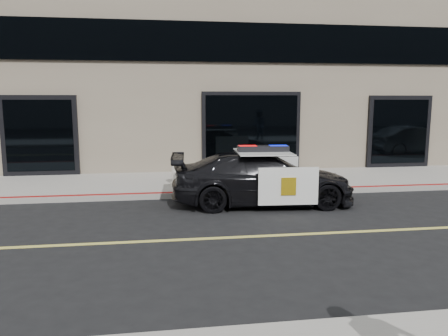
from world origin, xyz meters
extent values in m
plane|color=black|center=(0.00, 0.00, 0.00)|extent=(120.00, 120.00, 0.00)
cube|color=gray|center=(0.00, 5.25, 0.07)|extent=(60.00, 3.50, 0.15)
cube|color=#756856|center=(0.00, 10.50, 6.00)|extent=(60.00, 7.00, 12.00)
imported|color=black|center=(-1.63, 2.57, 0.66)|extent=(2.41, 4.76, 1.31)
cube|color=white|center=(-1.25, 1.60, 0.64)|extent=(1.40, 0.12, 0.88)
cube|color=white|center=(-1.13, 3.48, 0.64)|extent=(1.40, 0.12, 0.88)
cube|color=white|center=(-1.63, 2.57, 1.32)|extent=(1.41, 1.66, 0.02)
cube|color=gold|center=(-1.25, 1.58, 0.64)|extent=(0.35, 0.03, 0.42)
cube|color=black|center=(-1.63, 2.57, 1.40)|extent=(1.28, 0.41, 0.15)
cube|color=red|center=(-2.01, 2.59, 1.41)|extent=(0.45, 0.31, 0.14)
cube|color=#0C19CC|center=(-1.25, 2.55, 1.41)|extent=(0.45, 0.31, 0.14)
cylinder|color=white|center=(-3.69, 4.59, 0.19)|extent=(0.39, 0.39, 0.09)
cylinder|color=white|center=(-3.69, 4.59, 0.51)|extent=(0.28, 0.28, 0.55)
cylinder|color=white|center=(-3.69, 4.59, 0.81)|extent=(0.34, 0.34, 0.07)
sphere|color=white|center=(-3.69, 4.59, 0.87)|extent=(0.25, 0.25, 0.25)
cylinder|color=white|center=(-3.69, 4.59, 0.98)|extent=(0.08, 0.08, 0.08)
cylinder|color=white|center=(-3.69, 4.78, 0.59)|extent=(0.14, 0.13, 0.14)
cylinder|color=white|center=(-3.69, 4.41, 0.59)|extent=(0.14, 0.13, 0.14)
cylinder|color=white|center=(-3.69, 4.38, 0.51)|extent=(0.19, 0.15, 0.19)
camera|label=1|loc=(-4.15, -7.90, 2.60)|focal=35.00mm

